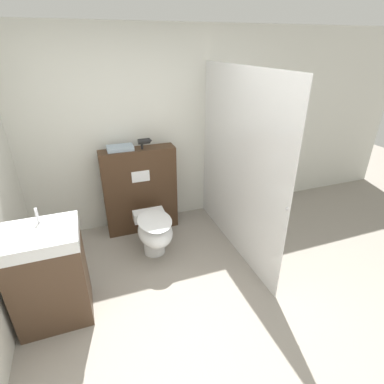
% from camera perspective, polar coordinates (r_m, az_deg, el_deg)
% --- Properties ---
extents(ground_plane, '(12.00, 12.00, 0.00)m').
position_cam_1_polar(ground_plane, '(2.95, 3.11, -24.07)').
color(ground_plane, gray).
extents(wall_back, '(8.00, 0.06, 2.50)m').
position_cam_1_polar(wall_back, '(3.96, -8.09, 11.20)').
color(wall_back, silver).
rests_on(wall_back, ground_plane).
extents(partition_panel, '(0.93, 0.24, 1.13)m').
position_cam_1_polar(partition_panel, '(3.94, -9.81, 0.28)').
color(partition_panel, '#3D2819').
rests_on(partition_panel, ground_plane).
extents(shower_glass, '(0.04, 1.92, 2.09)m').
position_cam_1_polar(shower_glass, '(3.38, 8.63, 4.82)').
color(shower_glass, silver).
rests_on(shower_glass, ground_plane).
extents(toilet, '(0.39, 0.68, 0.51)m').
position_cam_1_polar(toilet, '(3.52, -7.19, -7.51)').
color(toilet, white).
rests_on(toilet, ground_plane).
extents(sink_vanity, '(0.61, 0.51, 1.06)m').
position_cam_1_polar(sink_vanity, '(2.98, -25.49, -14.14)').
color(sink_vanity, '#473323').
rests_on(sink_vanity, ground_plane).
extents(hair_drier, '(0.17, 0.07, 0.13)m').
position_cam_1_polar(hair_drier, '(3.68, -9.02, 9.48)').
color(hair_drier, black).
rests_on(hair_drier, partition_panel).
extents(folded_towel, '(0.31, 0.19, 0.05)m').
position_cam_1_polar(folded_towel, '(3.71, -13.54, 8.16)').
color(folded_towel, '#8C9EAD').
rests_on(folded_towel, partition_panel).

